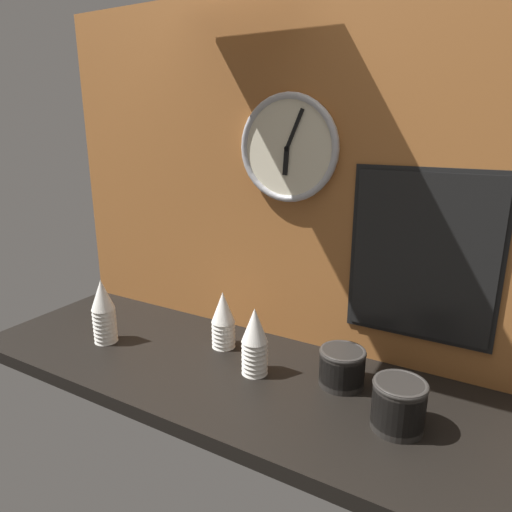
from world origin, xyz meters
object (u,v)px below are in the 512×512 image
cup_stack_center_right (255,341)px  menu_board (423,257)px  bowl_stack_right (342,366)px  cup_stack_center (223,320)px  cup_stack_left (104,311)px  wall_clock (288,148)px  bowl_stack_far_right (399,404)px

cup_stack_center_right → menu_board: 0.51m
menu_board → bowl_stack_right: bearing=-131.4°
bowl_stack_right → cup_stack_center: bearing=176.6°
cup_stack_center → menu_board: size_ratio=0.39×
cup_stack_center_right → menu_board: menu_board is taller
cup_stack_center_right → cup_stack_left: 0.52m
cup_stack_center_right → wall_clock: size_ratio=0.63×
cup_stack_left → wall_clock: wall_clock is taller
cup_stack_center_right → bowl_stack_right: (0.23, 0.07, -0.04)m
bowl_stack_far_right → wall_clock: (-0.42, 0.27, 0.55)m
cup_stack_center_right → bowl_stack_far_right: (0.41, -0.05, -0.04)m
bowl_stack_far_right → menu_board: (-0.03, 0.28, 0.28)m
bowl_stack_right → wall_clock: wall_clock is taller
cup_stack_center → bowl_stack_far_right: 0.59m
cup_stack_center_right → bowl_stack_far_right: cup_stack_center_right is taller
cup_stack_center → wall_clock: wall_clock is taller
bowl_stack_right → cup_stack_center_right: bearing=-164.3°
bowl_stack_right → wall_clock: (-0.25, 0.16, 0.55)m
cup_stack_left → cup_stack_center: bearing=24.5°
cup_stack_center_right → bowl_stack_right: cup_stack_center_right is taller
cup_stack_center_right → cup_stack_left: cup_stack_left is taller
cup_stack_center_right → cup_stack_center: (-0.16, 0.09, -0.01)m
cup_stack_left → menu_board: (0.90, 0.30, 0.23)m
cup_stack_center → bowl_stack_right: 0.40m
cup_stack_center → cup_stack_center_right: bearing=-28.4°
cup_stack_center → bowl_stack_far_right: bearing=-13.3°
cup_stack_left → cup_stack_center: 0.39m
wall_clock → bowl_stack_right: bearing=-32.5°
cup_stack_center → bowl_stack_right: size_ratio=1.46×
cup_stack_center → menu_board: menu_board is taller
bowl_stack_far_right → bowl_stack_right: (-0.17, 0.11, -0.01)m
cup_stack_center_right → cup_stack_center: cup_stack_center_right is taller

